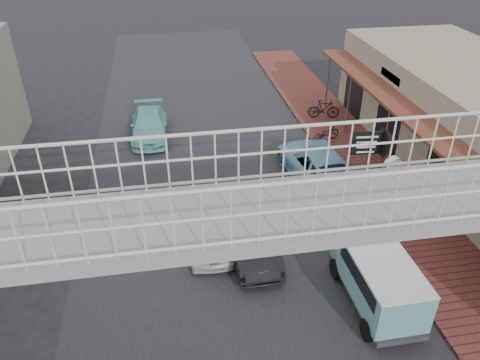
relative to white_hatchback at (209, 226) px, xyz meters
name	(u,v)px	position (x,y,z in m)	size (l,w,h in m)	color
ground	(236,275)	(0.61, -1.76, -0.62)	(120.00, 120.00, 0.00)	black
road_strip	(236,274)	(0.61, -1.76, -0.61)	(10.00, 60.00, 0.01)	black
sidewalk	(391,200)	(7.11, 1.24, -0.57)	(3.00, 40.00, 0.10)	brown
footbridge	(268,292)	(0.61, -5.76, 2.56)	(16.40, 2.40, 6.34)	gray
white_hatchback	(209,226)	(0.00, 0.00, 0.00)	(1.46, 3.62, 1.23)	silver
dark_sedan	(250,235)	(1.25, -0.69, 0.03)	(1.36, 3.90, 1.29)	black
angkot_curb	(318,164)	(4.81, 3.28, 0.07)	(2.28, 4.94, 1.37)	#73AEC8
angkot_far	(149,125)	(-1.91, 8.50, -0.03)	(1.65, 4.06, 1.18)	#6FBFC1
angkot_van	(379,276)	(4.28, -3.61, 0.45)	(1.60, 3.45, 1.68)	black
motorcycle_near	(326,133)	(6.20, 6.35, -0.12)	(0.53, 1.52, 0.80)	black
motorcycle_far	(324,109)	(6.96, 8.96, -0.04)	(0.45, 1.60, 0.96)	black
street_clock	(393,170)	(5.91, -0.50, 1.84)	(0.73, 0.64, 2.84)	#59595B
arrow_sign	(388,143)	(6.54, 1.24, 1.90)	(1.76, 1.13, 2.99)	#59595B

